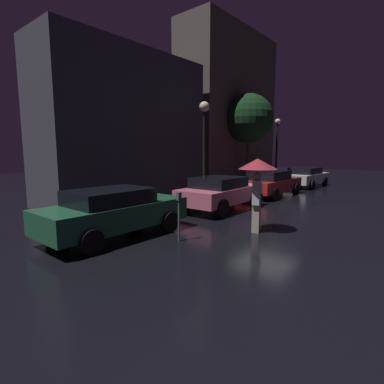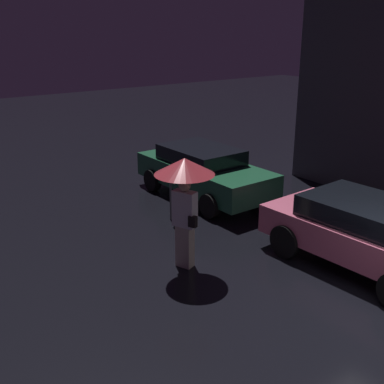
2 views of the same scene
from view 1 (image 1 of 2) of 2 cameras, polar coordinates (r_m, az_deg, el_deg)
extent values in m
plane|color=black|center=(13.19, 13.72, -3.10)|extent=(60.00, 60.00, 0.00)
cube|color=#3D3D47|center=(15.46, -12.51, 11.84)|extent=(8.50, 3.00, 7.15)
cube|color=#564C47|center=(22.35, 6.94, 15.20)|extent=(8.49, 3.00, 10.62)
cube|color=#1E5638|center=(8.96, -14.42, -4.12)|extent=(4.29, 1.77, 0.67)
cube|color=black|center=(8.77, -15.45, -0.83)|extent=(2.23, 1.56, 0.41)
cylinder|color=black|center=(10.49, -11.23, -4.11)|extent=(0.63, 0.22, 0.63)
cylinder|color=black|center=(9.21, -4.35, -5.68)|extent=(0.63, 0.22, 0.63)
cylinder|color=black|center=(9.13, -24.44, -6.51)|extent=(0.63, 0.22, 0.63)
cylinder|color=black|center=(7.62, -18.67, -9.01)|extent=(0.63, 0.22, 0.63)
cube|color=#DB6684|center=(12.60, 5.53, -0.39)|extent=(4.12, 1.98, 0.61)
cube|color=black|center=(12.41, 5.13, 1.87)|extent=(2.17, 1.69, 0.42)
cylinder|color=black|center=(14.19, 5.35, -0.69)|extent=(0.70, 0.22, 0.70)
cylinder|color=black|center=(13.24, 11.91, -1.45)|extent=(0.70, 0.22, 0.70)
cylinder|color=black|center=(12.24, -1.42, -2.05)|extent=(0.70, 0.22, 0.70)
cylinder|color=black|center=(11.12, 5.71, -3.11)|extent=(0.70, 0.22, 0.70)
cube|color=maroon|center=(16.90, 14.72, 1.38)|extent=(4.44, 1.81, 0.59)
cube|color=black|center=(16.69, 14.52, 3.12)|extent=(2.31, 1.58, 0.46)
cylinder|color=black|center=(18.55, 14.05, 1.05)|extent=(0.64, 0.22, 0.64)
cylinder|color=black|center=(17.84, 19.16, 0.58)|extent=(0.64, 0.22, 0.64)
cylinder|color=black|center=(16.15, 9.73, 0.17)|extent=(0.64, 0.22, 0.64)
cylinder|color=black|center=(15.33, 15.44, -0.41)|extent=(0.64, 0.22, 0.64)
cube|color=silver|center=(21.87, 20.85, 2.54)|extent=(4.30, 1.87, 0.60)
cube|color=black|center=(21.68, 20.76, 3.83)|extent=(2.25, 1.60, 0.41)
cylinder|color=black|center=(23.43, 19.88, 2.18)|extent=(0.61, 0.22, 0.61)
cylinder|color=black|center=(22.89, 23.97, 1.84)|extent=(0.61, 0.22, 0.61)
cylinder|color=black|center=(20.99, 17.36, 1.67)|extent=(0.61, 0.22, 0.61)
cylinder|color=black|center=(20.38, 21.87, 1.28)|extent=(0.61, 0.22, 0.61)
cube|color=beige|center=(9.35, 12.11, -4.88)|extent=(0.38, 0.31, 0.87)
cube|color=white|center=(9.21, 12.25, -0.05)|extent=(0.51, 0.36, 0.72)
sphere|color=tan|center=(9.15, 12.34, 2.91)|extent=(0.23, 0.23, 0.23)
cylinder|color=black|center=(9.17, 12.30, 1.65)|extent=(0.02, 0.02, 0.84)
cone|color=#B2333D|center=(9.13, 12.41, 5.26)|extent=(1.15, 1.15, 0.32)
cube|color=black|center=(9.46, 12.95, -0.97)|extent=(0.18, 0.15, 0.22)
cylinder|color=#4C5154|center=(8.24, -2.50, -5.48)|extent=(0.06, 0.06, 1.14)
cube|color=#4C5154|center=(8.11, -2.53, -0.82)|extent=(0.12, 0.10, 0.22)
cylinder|color=black|center=(15.03, 2.32, 6.78)|extent=(0.14, 0.14, 4.34)
sphere|color=#F9EAB7|center=(15.17, 2.37, 15.94)|extent=(0.50, 0.50, 0.50)
cylinder|color=black|center=(22.73, 15.78, 6.87)|extent=(0.14, 0.14, 4.31)
sphere|color=#F9EAB7|center=(22.82, 16.01, 12.79)|extent=(0.39, 0.39, 0.39)
cylinder|color=#473323|center=(20.12, 10.52, 5.30)|extent=(0.20, 0.20, 3.17)
sphere|color=#143319|center=(20.20, 10.73, 13.60)|extent=(3.13, 3.13, 3.13)
camera|label=2|loc=(15.22, 44.57, 13.61)|focal=45.00mm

